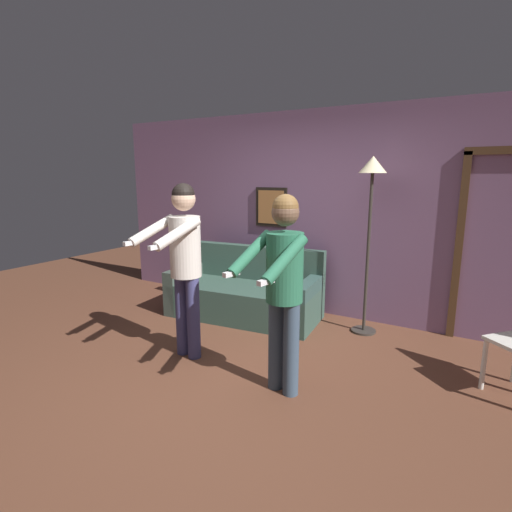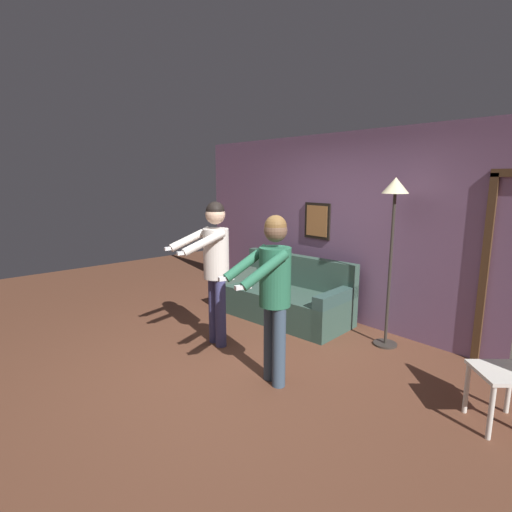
{
  "view_description": "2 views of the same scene",
  "coord_description": "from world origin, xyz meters",
  "px_view_note": "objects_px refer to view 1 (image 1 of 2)",
  "views": [
    {
      "loc": [
        1.9,
        -2.75,
        1.81
      ],
      "look_at": [
        0.18,
        0.21,
        1.1
      ],
      "focal_mm": 28.0,
      "sensor_mm": 36.0,
      "label": 1
    },
    {
      "loc": [
        3.16,
        -2.5,
        1.99
      ],
      "look_at": [
        0.1,
        0.18,
        1.19
      ],
      "focal_mm": 28.0,
      "sensor_mm": 36.0,
      "label": 2
    }
  ],
  "objects_px": {
    "couch": "(245,295)",
    "torchiere_lamp": "(371,191)",
    "person_standing_right": "(283,278)",
    "person_standing_left": "(184,254)"
  },
  "relations": [
    {
      "from": "person_standing_left",
      "to": "person_standing_right",
      "type": "xyz_separation_m",
      "value": [
        1.13,
        -0.13,
        -0.05
      ]
    },
    {
      "from": "couch",
      "to": "person_standing_left",
      "type": "distance_m",
      "value": 1.52
    },
    {
      "from": "couch",
      "to": "torchiere_lamp",
      "type": "distance_m",
      "value": 2.02
    },
    {
      "from": "couch",
      "to": "torchiere_lamp",
      "type": "bearing_deg",
      "value": 8.66
    },
    {
      "from": "couch",
      "to": "torchiere_lamp",
      "type": "relative_size",
      "value": 0.99
    },
    {
      "from": "torchiere_lamp",
      "to": "couch",
      "type": "bearing_deg",
      "value": -171.34
    },
    {
      "from": "torchiere_lamp",
      "to": "person_standing_right",
      "type": "relative_size",
      "value": 1.21
    },
    {
      "from": "torchiere_lamp",
      "to": "person_standing_left",
      "type": "distance_m",
      "value": 2.13
    },
    {
      "from": "person_standing_left",
      "to": "person_standing_right",
      "type": "distance_m",
      "value": 1.13
    },
    {
      "from": "couch",
      "to": "person_standing_right",
      "type": "distance_m",
      "value": 2.02
    }
  ]
}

